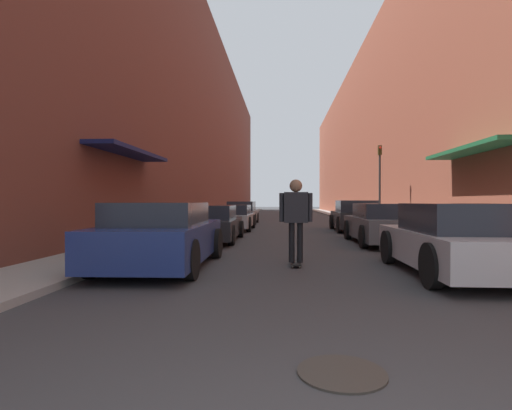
# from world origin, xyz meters

# --- Properties ---
(ground) EXTENTS (141.38, 141.38, 0.00)m
(ground) POSITION_xyz_m (0.00, 25.71, 0.00)
(ground) COLOR #38383A
(curb_strip_left) EXTENTS (1.80, 64.26, 0.12)m
(curb_strip_left) POSITION_xyz_m (-4.73, 32.13, 0.06)
(curb_strip_left) COLOR gray
(curb_strip_left) RESTS_ON ground
(curb_strip_right) EXTENTS (1.80, 64.26, 0.12)m
(curb_strip_right) POSITION_xyz_m (4.73, 32.13, 0.06)
(curb_strip_right) COLOR gray
(curb_strip_right) RESTS_ON ground
(building_row_left) EXTENTS (4.90, 64.26, 15.22)m
(building_row_left) POSITION_xyz_m (-7.63, 32.13, 7.61)
(building_row_left) COLOR brown
(building_row_left) RESTS_ON ground
(building_row_right) EXTENTS (4.90, 64.26, 13.31)m
(building_row_right) POSITION_xyz_m (7.63, 32.13, 6.66)
(building_row_right) COLOR brown
(building_row_right) RESTS_ON ground
(parked_car_left_0) EXTENTS (1.99, 4.36, 1.33)m
(parked_car_left_0) POSITION_xyz_m (-2.89, 6.92, 0.65)
(parked_car_left_0) COLOR navy
(parked_car_left_0) RESTS_ON ground
(parked_car_left_1) EXTENTS (2.01, 4.47, 1.21)m
(parked_car_left_1) POSITION_xyz_m (-2.90, 12.35, 0.59)
(parked_car_left_1) COLOR #232326
(parked_car_left_1) RESTS_ON ground
(parked_car_left_2) EXTENTS (1.85, 4.27, 1.19)m
(parked_car_left_2) POSITION_xyz_m (-2.72, 17.63, 0.58)
(parked_car_left_2) COLOR #B7B7BC
(parked_car_left_2) RESTS_ON ground
(parked_car_left_3) EXTENTS (1.87, 3.98, 1.35)m
(parked_car_left_3) POSITION_xyz_m (-2.88, 23.05, 0.64)
(parked_car_left_3) COLOR gray
(parked_car_left_3) RESTS_ON ground
(parked_car_right_0) EXTENTS (1.88, 4.10, 1.31)m
(parked_car_right_0) POSITION_xyz_m (2.72, 6.40, 0.64)
(parked_car_right_0) COLOR #B7B7BC
(parked_car_right_0) RESTS_ON ground
(parked_car_right_1) EXTENTS (1.90, 4.52, 1.28)m
(parked_car_right_1) POSITION_xyz_m (2.77, 11.86, 0.63)
(parked_car_right_1) COLOR #515459
(parked_car_right_1) RESTS_ON ground
(parked_car_right_2) EXTENTS (1.95, 4.24, 1.40)m
(parked_car_right_2) POSITION_xyz_m (2.90, 17.40, 0.67)
(parked_car_right_2) COLOR #232326
(parked_car_right_2) RESTS_ON ground
(skateboarder) EXTENTS (0.70, 0.78, 1.81)m
(skateboarder) POSITION_xyz_m (-0.14, 7.29, 1.12)
(skateboarder) COLOR black
(skateboarder) RESTS_ON ground
(manhole_cover) EXTENTS (0.70, 0.70, 0.02)m
(manhole_cover) POSITION_xyz_m (0.04, 2.05, 0.01)
(manhole_cover) COLOR #332D28
(manhole_cover) RESTS_ON ground
(traffic_light) EXTENTS (0.16, 0.22, 3.91)m
(traffic_light) POSITION_xyz_m (4.23, 18.32, 2.50)
(traffic_light) COLOR #2D2D2D
(traffic_light) RESTS_ON curb_strip_right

